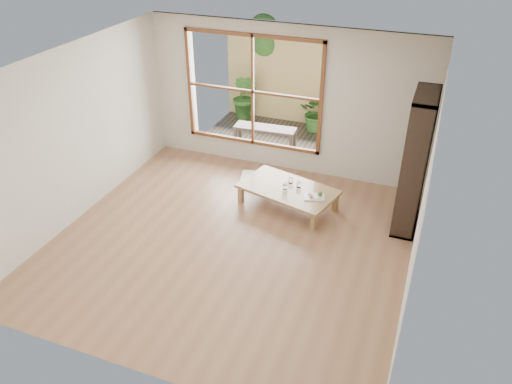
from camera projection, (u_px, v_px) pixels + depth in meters
The scene contains 15 objects.
ground at pixel (232, 241), 7.33m from camera, with size 5.00×5.00×0.00m, color #9E734F.
low_table at pixel (288, 190), 8.00m from camera, with size 1.69×1.22×0.33m.
floor_cushion at pixel (254, 179), 8.84m from camera, with size 0.48×0.48×0.07m, color silver.
bookshelf at pixel (415, 163), 7.19m from camera, with size 0.33×0.94×2.09m, color black.
glass_tall at pixel (285, 187), 7.86m from camera, with size 0.07×0.07×0.14m, color silver.
glass_mid at pixel (299, 185), 7.97m from camera, with size 0.07×0.07×0.10m, color silver.
glass_short at pixel (291, 180), 8.09m from camera, with size 0.07×0.07×0.09m, color silver.
glass_small at pixel (285, 186), 7.95m from camera, with size 0.06×0.06×0.07m, color silver.
food_tray at pixel (315, 196), 7.72m from camera, with size 0.36×0.30×0.10m.
deck at pixel (273, 138), 10.36m from camera, with size 2.80×2.00×0.05m, color #353027.
garden_bench at pixel (265, 130), 9.86m from camera, with size 1.24×0.42×0.39m.
bamboo_fence at pixel (289, 82), 10.69m from camera, with size 2.80×0.06×1.80m, color #DCB570.
shrub_right at pixel (317, 112), 10.44m from camera, with size 0.73×0.63×0.81m, color #386C27.
shrub_left at pixel (245, 97), 10.92m from camera, with size 0.57×0.46×1.03m, color #386C27.
garden_tree at pixel (264, 41), 10.76m from camera, with size 1.04×0.85×2.22m.
Camera 1 is at (2.44, -5.39, 4.40)m, focal length 35.00 mm.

